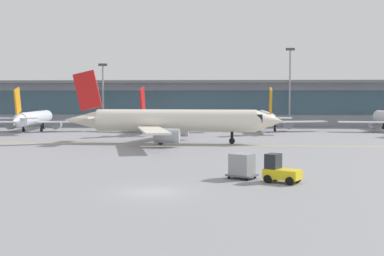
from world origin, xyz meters
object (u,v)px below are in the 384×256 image
object	(u,v)px
gate_airplane_1	(34,118)
gate_airplane_2	(155,119)
gate_airplane_3	(266,118)
taxiing_regional_jet	(173,121)
baggage_tug	(280,170)
cargo_dolly_lead	(242,165)
apron_light_mast_2	(290,84)
apron_light_mast_1	(103,92)

from	to	relation	value
gate_airplane_1	gate_airplane_2	bearing A→B (deg)	-95.43
gate_airplane_3	taxiing_regional_jet	bearing A→B (deg)	149.92
taxiing_regional_jet	baggage_tug	size ratio (longest dim) A/B	10.10
gate_airplane_2	cargo_dolly_lead	world-z (taller)	gate_airplane_2
gate_airplane_1	cargo_dolly_lead	size ratio (longest dim) A/B	8.95
baggage_tug	apron_light_mast_2	xyz separation A→B (m)	(9.90, 67.19, 7.82)
baggage_tug	cargo_dolly_lead	distance (m)	3.12
gate_airplane_1	apron_light_mast_1	bearing A→B (deg)	-37.67
baggage_tug	apron_light_mast_1	bearing A→B (deg)	143.56
apron_light_mast_1	baggage_tug	bearing A→B (deg)	-66.89
gate_airplane_1	apron_light_mast_1	world-z (taller)	apron_light_mast_1
gate_airplane_1	cargo_dolly_lead	distance (m)	61.38
gate_airplane_3	cargo_dolly_lead	distance (m)	54.02
cargo_dolly_lead	apron_light_mast_2	xyz separation A→B (m)	(12.58, 65.61, 7.66)
gate_airplane_2	taxiing_regional_jet	world-z (taller)	taxiing_regional_jet
gate_airplane_2	taxiing_regional_jet	xyz separation A→B (m)	(5.21, -21.45, 0.63)
gate_airplane_3	baggage_tug	world-z (taller)	gate_airplane_3
gate_airplane_2	cargo_dolly_lead	bearing A→B (deg)	-160.73
gate_airplane_1	apron_light_mast_1	distance (m)	17.76
gate_airplane_1	apron_light_mast_2	xyz separation A→B (m)	(47.51, 15.15, 6.38)
gate_airplane_2	apron_light_mast_2	distance (m)	30.63
taxiing_regional_jet	cargo_dolly_lead	distance (m)	29.91
gate_airplane_1	gate_airplane_2	distance (m)	21.80
apron_light_mast_1	gate_airplane_1	bearing A→B (deg)	-122.86
gate_airplane_1	taxiing_regional_jet	xyz separation A→B (m)	(27.01, -21.68, 0.63)
gate_airplane_3	apron_light_mast_2	size ratio (longest dim) A/B	1.46
cargo_dolly_lead	apron_light_mast_1	xyz separation A→B (m)	(-25.65, 64.82, 6.11)
baggage_tug	cargo_dolly_lead	world-z (taller)	baggage_tug
gate_airplane_2	apron_light_mast_1	xyz separation A→B (m)	(-12.52, 14.59, 4.83)
cargo_dolly_lead	apron_light_mast_1	distance (m)	69.98
apron_light_mast_2	gate_airplane_1	bearing A→B (deg)	-162.32
taxiing_regional_jet	apron_light_mast_1	distance (m)	40.38
baggage_tug	gate_airplane_1	bearing A→B (deg)	156.31
taxiing_regional_jet	cargo_dolly_lead	world-z (taller)	taxiing_regional_jet
taxiing_regional_jet	cargo_dolly_lead	size ratio (longest dim) A/B	11.37
cargo_dolly_lead	apron_light_mast_1	size ratio (longest dim) A/B	0.20
gate_airplane_1	apron_light_mast_2	bearing A→B (deg)	-77.13
gate_airplane_1	gate_airplane_3	world-z (taller)	same
cargo_dolly_lead	apron_light_mast_1	world-z (taller)	apron_light_mast_1
baggage_tug	apron_light_mast_2	world-z (taller)	apron_light_mast_2
gate_airplane_2	cargo_dolly_lead	size ratio (longest dim) A/B	8.95
apron_light_mast_1	apron_light_mast_2	bearing A→B (deg)	1.19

